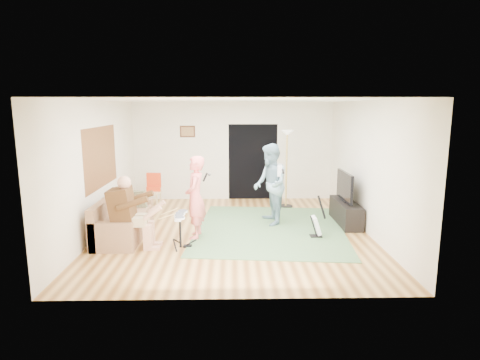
# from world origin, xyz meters

# --- Properties ---
(floor) EXTENTS (6.00, 6.00, 0.00)m
(floor) POSITION_xyz_m (0.00, 0.00, 0.00)
(floor) COLOR brown
(floor) RESTS_ON ground
(walls) EXTENTS (5.50, 6.00, 2.70)m
(walls) POSITION_xyz_m (0.00, 0.00, 1.35)
(walls) COLOR silver
(walls) RESTS_ON floor
(ceiling) EXTENTS (6.00, 6.00, 0.00)m
(ceiling) POSITION_xyz_m (0.00, 0.00, 2.70)
(ceiling) COLOR white
(ceiling) RESTS_ON walls
(window_blinds) EXTENTS (0.00, 2.05, 2.05)m
(window_blinds) POSITION_xyz_m (-2.74, 0.20, 1.55)
(window_blinds) COLOR brown
(window_blinds) RESTS_ON walls
(doorway) EXTENTS (2.10, 0.00, 2.10)m
(doorway) POSITION_xyz_m (0.55, 2.99, 1.05)
(doorway) COLOR black
(doorway) RESTS_ON walls
(picture_frame) EXTENTS (0.42, 0.03, 0.32)m
(picture_frame) POSITION_xyz_m (-1.25, 2.99, 1.90)
(picture_frame) COLOR #3F2314
(picture_frame) RESTS_ON walls
(area_rug) EXTENTS (3.40, 3.89, 0.02)m
(area_rug) POSITION_xyz_m (0.77, 0.14, 0.01)
(area_rug) COLOR #476D42
(area_rug) RESTS_ON floor
(sofa) EXTENTS (0.81, 1.96, 0.79)m
(sofa) POSITION_xyz_m (-2.29, -0.29, 0.26)
(sofa) COLOR #8A6445
(sofa) RESTS_ON floor
(drummer) EXTENTS (0.88, 0.49, 1.35)m
(drummer) POSITION_xyz_m (-1.87, -0.94, 0.53)
(drummer) COLOR #4C2F15
(drummer) RESTS_ON sofa
(drum_kit) EXTENTS (0.36, 0.64, 0.66)m
(drum_kit) POSITION_xyz_m (-1.00, -0.94, 0.29)
(drum_kit) COLOR black
(drum_kit) RESTS_ON floor
(singer) EXTENTS (0.42, 0.61, 1.64)m
(singer) POSITION_xyz_m (-0.76, -0.37, 0.82)
(singer) COLOR #F56E6A
(singer) RESTS_ON floor
(microphone) EXTENTS (0.06, 0.06, 0.24)m
(microphone) POSITION_xyz_m (-0.56, -0.37, 1.22)
(microphone) COLOR black
(microphone) RESTS_ON singer
(guitarist) EXTENTS (0.78, 0.95, 1.79)m
(guitarist) POSITION_xyz_m (0.80, 0.53, 0.90)
(guitarist) COLOR #7397A8
(guitarist) RESTS_ON floor
(guitar_held) EXTENTS (0.18, 0.61, 0.26)m
(guitar_held) POSITION_xyz_m (1.00, 0.53, 1.22)
(guitar_held) COLOR silver
(guitar_held) RESTS_ON guitarist
(guitar_spare) EXTENTS (0.31, 0.28, 0.86)m
(guitar_spare) POSITION_xyz_m (1.65, -0.41, 0.25)
(guitar_spare) COLOR black
(guitar_spare) RESTS_ON floor
(torchiere_lamp) EXTENTS (0.36, 0.36, 1.99)m
(torchiere_lamp) POSITION_xyz_m (1.37, 2.07, 1.36)
(torchiere_lamp) COLOR black
(torchiere_lamp) RESTS_ON floor
(dining_chair) EXTENTS (0.42, 0.44, 0.90)m
(dining_chair) POSITION_xyz_m (-2.07, 1.98, 0.32)
(dining_chair) COLOR #D0BD87
(dining_chair) RESTS_ON floor
(tv_cabinet) EXTENTS (0.40, 1.40, 0.50)m
(tv_cabinet) POSITION_xyz_m (2.50, 0.53, 0.25)
(tv_cabinet) COLOR black
(tv_cabinet) RESTS_ON floor
(television) EXTENTS (0.06, 1.08, 0.63)m
(television) POSITION_xyz_m (2.45, 0.53, 0.85)
(television) COLOR black
(television) RESTS_ON tv_cabinet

